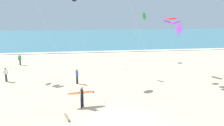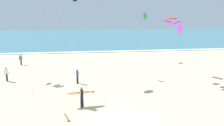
# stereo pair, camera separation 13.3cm
# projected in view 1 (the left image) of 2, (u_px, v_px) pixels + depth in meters

# --- Properties ---
(ground_plane) EXTENTS (160.00, 160.00, 0.00)m
(ground_plane) POSITION_uv_depth(u_px,v_px,m) (119.00, 124.00, 14.87)
(ground_plane) COLOR beige
(ocean_water) EXTENTS (160.00, 60.00, 0.08)m
(ocean_water) POSITION_uv_depth(u_px,v_px,m) (89.00, 36.00, 71.24)
(ocean_water) COLOR teal
(ocean_water) RESTS_ON ground
(shoreline_foam) EXTENTS (160.00, 1.43, 0.01)m
(shoreline_foam) POSITION_uv_depth(u_px,v_px,m) (94.00, 52.00, 42.54)
(shoreline_foam) COLOR white
(shoreline_foam) RESTS_ON ocean_water
(surfer_lead) EXTENTS (2.41, 1.08, 1.71)m
(surfer_lead) POSITION_uv_depth(u_px,v_px,m) (82.00, 94.00, 17.49)
(surfer_lead) COLOR black
(surfer_lead) RESTS_ON ground
(kite_diamond_violet_near) EXTENTS (0.16, 2.67, 6.29)m
(kite_diamond_violet_near) POSITION_uv_depth(u_px,v_px,m) (179.00, 30.00, 26.37)
(kite_diamond_violet_near) COLOR purple
(kite_diamond_violet_near) RESTS_ON ground
(kite_delta_emerald_mid) EXTENTS (3.32, 3.21, 7.49)m
(kite_delta_emerald_mid) POSITION_uv_depth(u_px,v_px,m) (145.00, 16.00, 34.09)
(kite_delta_emerald_mid) COLOR green
(kite_delta_emerald_mid) RESTS_ON ground
(kite_arc_scarlet_outer) EXTENTS (4.77, 2.56, 6.91)m
(kite_arc_scarlet_outer) POSITION_uv_depth(u_px,v_px,m) (171.00, 21.00, 23.32)
(kite_arc_scarlet_outer) COLOR purple
(kite_arc_scarlet_outer) RESTS_ON ground
(bystander_green_top) EXTENTS (0.39, 0.36, 1.59)m
(bystander_green_top) POSITION_uv_depth(u_px,v_px,m) (20.00, 60.00, 31.72)
(bystander_green_top) COLOR #2D334C
(bystander_green_top) RESTS_ON ground
(bystander_white_top) EXTENTS (0.48, 0.27, 1.59)m
(bystander_white_top) POSITION_uv_depth(u_px,v_px,m) (6.00, 74.00, 24.03)
(bystander_white_top) COLOR #2D334C
(bystander_white_top) RESTS_ON ground
(bystander_blue_top) EXTENTS (0.30, 0.46, 1.59)m
(bystander_blue_top) POSITION_uv_depth(u_px,v_px,m) (77.00, 76.00, 23.29)
(bystander_blue_top) COLOR black
(bystander_blue_top) RESTS_ON ground
(driftwood_log) EXTENTS (0.51, 1.19, 0.16)m
(driftwood_log) POSITION_uv_depth(u_px,v_px,m) (67.00, 117.00, 15.69)
(driftwood_log) COLOR #846B4C
(driftwood_log) RESTS_ON ground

